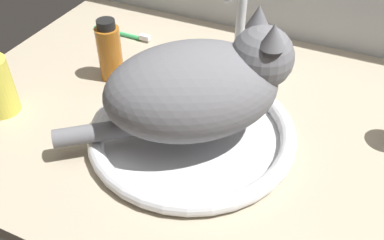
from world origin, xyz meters
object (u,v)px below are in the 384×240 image
Objects in this scene: sink_basin at (192,131)px; toothbrush at (123,34)px; faucet at (238,38)px; amber_bottle at (110,51)px; cat at (203,86)px.

sink_basin is 40.76cm from toothbrush.
amber_bottle is (-23.53, -12.24, -2.31)cm from faucet.
cat reaches higher than amber_bottle.
cat is 27.12cm from amber_bottle.
sink_basin is 2.79× the size of amber_bottle.
cat is 2.80× the size of amber_bottle.
cat is at bearing -20.21° from amber_bottle.
faucet is at bearing -7.09° from toothbrush.
faucet reaches higher than toothbrush.
sink_basin is at bearing -90.00° from faucet.
toothbrush is (-30.95, 3.85, -7.97)cm from faucet.
faucet is at bearing 90.00° from sink_basin.
toothbrush is at bearing 139.40° from sink_basin.
cat reaches higher than faucet.
toothbrush is (-30.95, 26.52, -0.67)cm from sink_basin.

